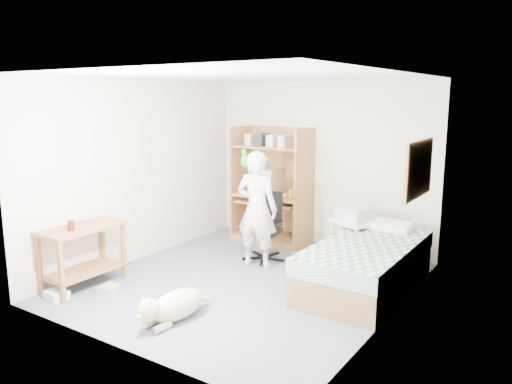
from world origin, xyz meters
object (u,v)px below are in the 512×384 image
computer_hutch (273,190)px  office_chair (265,236)px  person (257,209)px  side_desk (83,247)px  dog (173,305)px  bed (366,265)px  printer_cart (353,236)px

computer_hutch → office_chair: computer_hutch is taller
person → computer_hutch: bearing=-75.9°
side_desk → person: person is taller
side_desk → dog: side_desk is taller
person → dog: 2.00m
person → side_desk: bearing=46.0°
computer_hutch → side_desk: computer_hutch is taller
person → bed: bearing=173.2°
computer_hutch → bed: bearing=-29.3°
side_desk → printer_cart: bearing=46.0°
printer_cart → person: bearing=-125.4°
office_chair → dog: size_ratio=0.95×
bed → printer_cart: size_ratio=3.09×
computer_hutch → printer_cart: computer_hutch is taller
computer_hutch → printer_cart: 1.66m
printer_cart → dog: bearing=-86.3°
dog → side_desk: bearing=-179.1°
bed → printer_cart: 0.82m
printer_cart → side_desk: bearing=-111.8°
computer_hutch → person: 1.24m
office_chair → side_desk: bearing=-128.7°
printer_cart → office_chair: bearing=-139.0°
computer_hutch → dog: (0.68, -3.04, -0.66)m
bed → person: person is taller
bed → office_chair: (-1.60, 0.28, 0.05)m
side_desk → printer_cart: (2.40, 2.48, -0.07)m
computer_hutch → person: (0.46, -1.15, -0.04)m
side_desk → dog: bearing=-3.8°
dog → printer_cart: bearing=76.1°
person → printer_cart: person is taller
side_desk → person: bearing=53.8°
dog → person: bearing=101.4°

